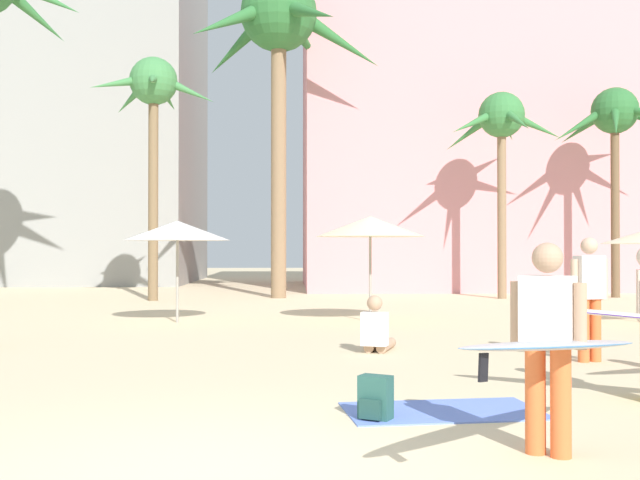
# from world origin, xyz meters

# --- Properties ---
(ground) EXTENTS (120.00, 120.00, 0.00)m
(ground) POSITION_xyz_m (0.00, 0.00, 0.00)
(ground) COLOR beige
(hotel_pink) EXTENTS (16.63, 11.22, 12.65)m
(hotel_pink) POSITION_xyz_m (9.34, 27.39, 6.33)
(hotel_pink) COLOR pink
(hotel_pink) RESTS_ON ground
(hotel_tower_gray) EXTENTS (18.76, 10.88, 23.40)m
(hotel_tower_gray) POSITION_xyz_m (-13.74, 32.47, 11.70)
(hotel_tower_gray) COLOR gray
(hotel_tower_gray) RESTS_ON ground
(palm_tree_far_left) EXTENTS (4.72, 4.44, 7.02)m
(palm_tree_far_left) POSITION_xyz_m (11.30, 19.50, 5.85)
(palm_tree_far_left) COLOR brown
(palm_tree_far_left) RESTS_ON ground
(palm_tree_center) EXTENTS (4.21, 4.33, 6.75)m
(palm_tree_center) POSITION_xyz_m (7.33, 19.08, 5.62)
(palm_tree_center) COLOR #896B4C
(palm_tree_center) RESTS_ON ground
(palm_tree_right) EXTENTS (6.38, 7.07, 10.73)m
(palm_tree_right) POSITION_xyz_m (0.09, 19.70, 8.84)
(palm_tree_right) COLOR #896B4C
(palm_tree_right) RESTS_ON ground
(palm_tree_far_right) EXTENTS (3.81, 4.01, 7.64)m
(palm_tree_far_right) POSITION_xyz_m (-3.87, 18.50, 6.38)
(palm_tree_far_right) COLOR brown
(palm_tree_far_right) RESTS_ON ground
(cafe_umbrella_0) EXTENTS (2.42, 2.42, 2.34)m
(cafe_umbrella_0) POSITION_xyz_m (2.24, 11.37, 2.11)
(cafe_umbrella_0) COLOR gray
(cafe_umbrella_0) RESTS_ON ground
(cafe_umbrella_3) EXTENTS (2.31, 2.31, 2.24)m
(cafe_umbrella_3) POSITION_xyz_m (-2.02, 11.35, 2.02)
(cafe_umbrella_3) COLOR gray
(cafe_umbrella_3) RESTS_ON ground
(beach_towel) EXTENTS (2.02, 1.26, 0.01)m
(beach_towel) POSITION_xyz_m (2.01, 2.07, 0.01)
(beach_towel) COLOR #6684E0
(beach_towel) RESTS_ON ground
(backpack) EXTENTS (0.35, 0.34, 0.42)m
(backpack) POSITION_xyz_m (1.30, 1.72, 0.20)
(backpack) COLOR #28564E
(backpack) RESTS_ON ground
(person_mid_left) EXTENTS (0.65, 0.99, 0.90)m
(person_mid_left) POSITION_xyz_m (1.84, 6.43, 0.31)
(person_mid_left) COLOR tan
(person_mid_left) RESTS_ON ground
(person_far_right) EXTENTS (2.23, 2.34, 1.66)m
(person_far_right) POSITION_xyz_m (2.52, 0.33, 0.91)
(person_far_right) COLOR orange
(person_far_right) RESTS_ON ground
(person_near_right) EXTENTS (0.61, 0.32, 1.78)m
(person_near_right) POSITION_xyz_m (4.77, 5.30, 0.98)
(person_near_right) COLOR orange
(person_near_right) RESTS_ON ground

